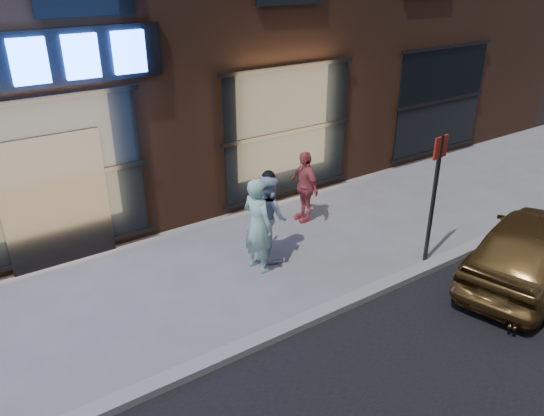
{
  "coord_description": "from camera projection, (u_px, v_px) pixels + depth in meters",
  "views": [
    {
      "loc": [
        -1.57,
        -5.13,
        5.04
      ],
      "look_at": [
        2.98,
        1.6,
        1.2
      ],
      "focal_mm": 35.0,
      "sensor_mm": 36.0,
      "label": 1
    }
  ],
  "objects": [
    {
      "name": "gold_sedan",
      "position": [
        531.0,
        247.0,
        8.93
      ],
      "size": [
        3.92,
        2.39,
        1.25
      ],
      "primitive_type": "imported",
      "rotation": [
        0.0,
        0.0,
        1.84
      ],
      "color": "brown",
      "rests_on": "ground"
    },
    {
      "name": "man_cap",
      "position": [
        269.0,
        216.0,
        9.58
      ],
      "size": [
        0.7,
        0.86,
        1.63
      ],
      "primitive_type": "imported",
      "rotation": [
        0.0,
        0.0,
        1.45
      ],
      "color": "white",
      "rests_on": "ground"
    },
    {
      "name": "ground",
      "position": [
        150.0,
        392.0,
        6.79
      ],
      "size": [
        90.0,
        90.0,
        0.0
      ],
      "primitive_type": "plane",
      "color": "slate",
      "rests_on": "ground"
    },
    {
      "name": "sign_post",
      "position": [
        435.0,
        188.0,
        9.15
      ],
      "size": [
        0.38,
        0.1,
        2.39
      ],
      "rotation": [
        0.0,
        0.0,
        0.17
      ],
      "color": "#262628",
      "rests_on": "ground"
    },
    {
      "name": "passerby",
      "position": [
        305.0,
        186.0,
        10.97
      ],
      "size": [
        0.44,
        0.92,
        1.52
      ],
      "primitive_type": "imported",
      "rotation": [
        0.0,
        0.0,
        -1.65
      ],
      "color": "#C95258",
      "rests_on": "ground"
    },
    {
      "name": "curb",
      "position": [
        149.0,
        389.0,
        6.76
      ],
      "size": [
        60.0,
        0.25,
        0.12
      ],
      "primitive_type": "cube",
      "color": "gray",
      "rests_on": "ground"
    },
    {
      "name": "man_bowtie",
      "position": [
        258.0,
        225.0,
        9.13
      ],
      "size": [
        0.53,
        0.7,
        1.74
      ],
      "primitive_type": "imported",
      "rotation": [
        0.0,
        0.0,
        1.77
      ],
      "color": "#9FD1B7",
      "rests_on": "ground"
    }
  ]
}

